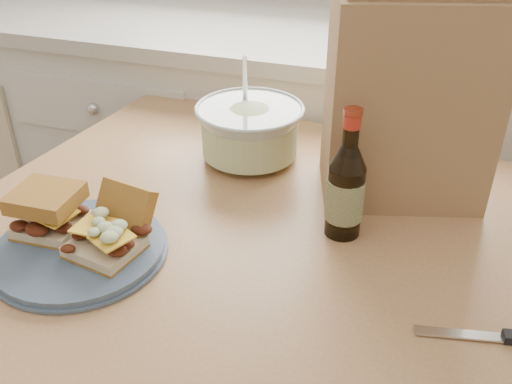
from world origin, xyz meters
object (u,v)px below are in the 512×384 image
(plate, at_px, (80,250))
(coleslaw_bowl, at_px, (250,133))
(dining_table, at_px, (227,287))
(beer_bottle, at_px, (346,189))
(paper_bag, at_px, (409,100))

(plate, height_order, coleslaw_bowl, coleslaw_bowl)
(dining_table, relative_size, beer_bottle, 4.81)
(coleslaw_bowl, distance_m, beer_bottle, 0.31)
(paper_bag, bearing_deg, plate, -157.62)
(plate, relative_size, coleslaw_bowl, 1.22)
(coleslaw_bowl, relative_size, paper_bag, 0.61)
(plate, bearing_deg, coleslaw_bowl, 68.90)
(coleslaw_bowl, distance_m, paper_bag, 0.33)
(dining_table, height_order, beer_bottle, beer_bottle)
(beer_bottle, distance_m, paper_bag, 0.21)
(coleslaw_bowl, height_order, beer_bottle, beer_bottle)
(plate, xyz_separation_m, paper_bag, (0.46, 0.37, 0.18))
(plate, distance_m, coleslaw_bowl, 0.43)
(dining_table, xyz_separation_m, beer_bottle, (0.19, 0.07, 0.20))
(dining_table, distance_m, coleslaw_bowl, 0.33)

